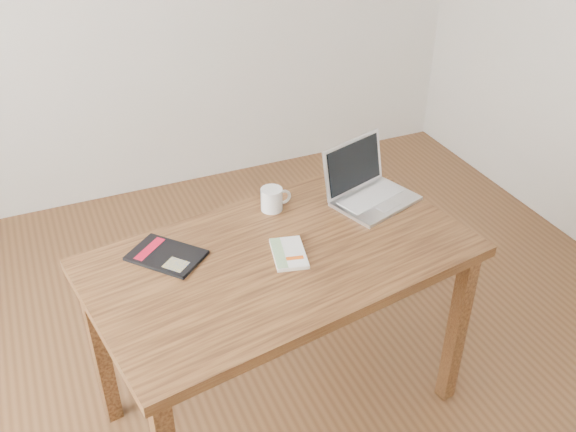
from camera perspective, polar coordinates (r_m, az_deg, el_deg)
name	(u,v)px	position (r m, az deg, el deg)	size (l,w,h in m)	color
room	(241,107)	(1.69, -4.18, 9.62)	(4.04, 4.04, 2.70)	brown
desk	(282,274)	(2.20, -0.57, -5.20)	(1.37, 0.92, 0.75)	#543219
white_guidebook	(289,254)	(2.14, 0.08, -3.36)	(0.14, 0.19, 0.02)	silver
black_guidebook	(166,255)	(2.17, -10.76, -3.47)	(0.27, 0.28, 0.01)	black
laptop	(367,188)	(2.44, 7.08, 2.51)	(0.36, 0.33, 0.21)	silver
coffee_mug	(272,199)	(2.35, -1.40, 1.55)	(0.12, 0.08, 0.09)	white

